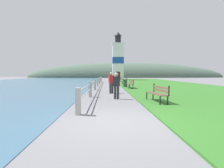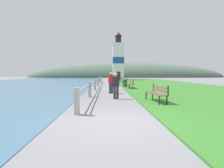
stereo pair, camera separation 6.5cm
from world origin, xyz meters
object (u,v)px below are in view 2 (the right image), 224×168
object	(u,v)px
trash_bin	(125,83)
park_bench_midway	(130,83)
person_strolling	(116,85)
person_by_railing	(111,82)
park_bench_near	(157,92)
lighthouse	(118,59)
park_bench_far	(125,81)
park_bench_by_lighthouse	(120,79)

from	to	relation	value
trash_bin	park_bench_midway	bearing A→B (deg)	-80.34
park_bench_midway	person_strolling	size ratio (longest dim) A/B	1.29
person_by_railing	trash_bin	size ratio (longest dim) A/B	1.92
trash_bin	park_bench_near	bearing A→B (deg)	-86.77
person_by_railing	trash_bin	world-z (taller)	person_by_railing
park_bench_midway	person_strolling	world-z (taller)	person_strolling
park_bench_near	park_bench_midway	world-z (taller)	same
park_bench_midway	lighthouse	distance (m)	25.42
person_by_railing	park_bench_far	bearing A→B (deg)	-35.51
park_bench_near	park_bench_midway	bearing A→B (deg)	-94.49
park_bench_by_lighthouse	person_by_railing	size ratio (longest dim) A/B	1.18
person_strolling	trash_bin	world-z (taller)	person_strolling
person_strolling	lighthouse	bearing A→B (deg)	7.02
lighthouse	park_bench_near	bearing A→B (deg)	-90.31
park_bench_far	lighthouse	bearing A→B (deg)	-92.06
park_bench_far	park_bench_by_lighthouse	size ratio (longest dim) A/B	0.92
park_bench_by_lighthouse	park_bench_near	bearing A→B (deg)	98.31
park_bench_midway	person_by_railing	size ratio (longest dim) A/B	1.24
park_bench_far	person_strolling	distance (m)	14.03
park_bench_near	park_bench_by_lighthouse	size ratio (longest dim) A/B	1.00
park_bench_near	person_strolling	world-z (taller)	person_strolling
park_bench_far	trash_bin	bearing A→B (deg)	82.42
lighthouse	person_by_railing	xyz separation A→B (m)	(-2.45, -29.13, -4.08)
trash_bin	lighthouse	bearing A→B (deg)	88.11
park_bench_near	park_bench_by_lighthouse	distance (m)	22.93
person_strolling	trash_bin	size ratio (longest dim) A/B	1.85
park_bench_near	person_strolling	bearing A→B (deg)	-40.20
lighthouse	person_by_railing	bearing A→B (deg)	-94.81
park_bench_far	person_by_railing	distance (m)	11.14
park_bench_near	person_by_railing	size ratio (longest dim) A/B	1.18
trash_bin	person_by_railing	bearing A→B (deg)	-105.75
park_bench_midway	person_by_railing	bearing A→B (deg)	62.66
lighthouse	person_by_railing	world-z (taller)	lighthouse
park_bench_midway	park_bench_by_lighthouse	size ratio (longest dim) A/B	1.05
lighthouse	person_by_railing	distance (m)	29.52
lighthouse	trash_bin	bearing A→B (deg)	-91.89
park_bench_far	lighthouse	distance (m)	18.75
park_bench_near	lighthouse	distance (m)	33.78
person_by_railing	person_strolling	bearing A→B (deg)	160.21
park_bench_near	person_by_railing	xyz separation A→B (m)	(-2.27, 4.35, 0.34)
park_bench_midway	person_by_railing	world-z (taller)	person_by_railing
lighthouse	person_strolling	size ratio (longest dim) A/B	7.41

